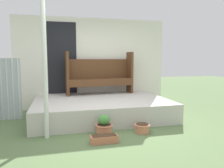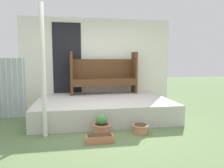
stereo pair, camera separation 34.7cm
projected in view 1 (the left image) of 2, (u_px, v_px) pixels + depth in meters
name	position (u px, v px, depth m)	size (l,w,h in m)	color
ground_plane	(113.00, 130.00, 4.37)	(24.00, 24.00, 0.00)	#5B7547
porch_slab	(101.00, 108.00, 5.43)	(3.20, 2.26, 0.44)	beige
house_wall	(91.00, 63.00, 6.41)	(4.40, 0.08, 2.60)	white
support_post	(45.00, 71.00, 3.83)	(0.08, 0.08, 2.41)	white
bench	(100.00, 74.00, 6.17)	(1.90, 0.52, 1.19)	#54331C
flower_pot_left	(104.00, 126.00, 4.13)	(0.33, 0.33, 0.38)	tan
flower_pot_middle	(142.00, 128.00, 4.23)	(0.31, 0.31, 0.17)	tan
planter_box_rect	(104.00, 139.00, 3.73)	(0.47, 0.18, 0.13)	#C67251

